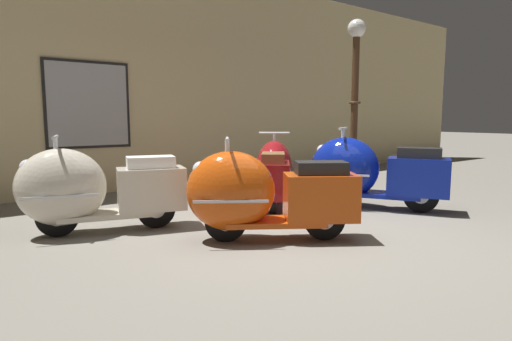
# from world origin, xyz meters

# --- Properties ---
(ground_plane) EXTENTS (60.00, 60.00, 0.00)m
(ground_plane) POSITION_xyz_m (0.00, 0.00, 0.00)
(ground_plane) COLOR slate
(showroom_back_wall) EXTENTS (18.00, 0.63, 3.69)m
(showroom_back_wall) POSITION_xyz_m (-0.18, 3.72, 1.84)
(showroom_back_wall) COLOR #CCB784
(showroom_back_wall) RESTS_ON ground
(scooter_0) EXTENTS (1.70, 0.91, 1.00)m
(scooter_0) POSITION_xyz_m (-1.60, 1.39, 0.46)
(scooter_0) COLOR black
(scooter_0) RESTS_ON ground
(scooter_1) EXTENTS (1.60, 1.28, 0.99)m
(scooter_1) POSITION_xyz_m (-0.40, 0.15, 0.45)
(scooter_1) COLOR black
(scooter_1) RESTS_ON ground
(scooter_2) EXTENTS (1.37, 1.50, 0.97)m
(scooter_2) POSITION_xyz_m (0.85, 1.44, 0.44)
(scooter_2) COLOR black
(scooter_2) RESTS_ON ground
(scooter_3) EXTENTS (1.30, 1.72, 1.05)m
(scooter_3) POSITION_xyz_m (1.61, 0.48, 0.48)
(scooter_3) COLOR black
(scooter_3) RESTS_ON ground
(lamppost) EXTENTS (0.28, 0.28, 2.67)m
(lamppost) POSITION_xyz_m (2.49, 1.43, 1.46)
(lamppost) COLOR #472D19
(lamppost) RESTS_ON ground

